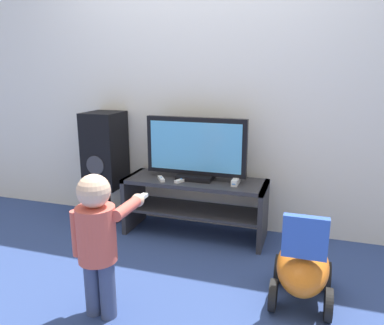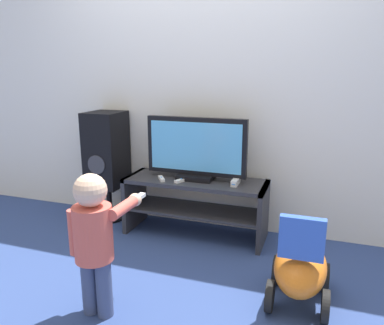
{
  "view_description": "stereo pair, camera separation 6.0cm",
  "coord_description": "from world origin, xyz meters",
  "px_view_note": "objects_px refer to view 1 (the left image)",
  "views": [
    {
      "loc": [
        0.87,
        -2.55,
        1.33
      ],
      "look_at": [
        0.0,
        0.12,
        0.63
      ],
      "focal_mm": 35.0,
      "sensor_mm": 36.0,
      "label": 1
    },
    {
      "loc": [
        0.92,
        -2.53,
        1.33
      ],
      "look_at": [
        0.0,
        0.12,
        0.63
      ],
      "focal_mm": 35.0,
      "sensor_mm": 36.0,
      "label": 2
    }
  ],
  "objects_px": {
    "child": "(98,235)",
    "speaker_tower": "(105,152)",
    "remote_primary": "(161,179)",
    "ride_on_toy": "(303,266)",
    "remote_secondary": "(181,180)",
    "television": "(196,149)",
    "game_console": "(236,181)"
  },
  "relations": [
    {
      "from": "remote_primary",
      "to": "speaker_tower",
      "type": "bearing_deg",
      "value": 164.73
    },
    {
      "from": "television",
      "to": "ride_on_toy",
      "type": "relative_size",
      "value": 1.39
    },
    {
      "from": "television",
      "to": "game_console",
      "type": "relative_size",
      "value": 5.26
    },
    {
      "from": "game_console",
      "to": "remote_secondary",
      "type": "distance_m",
      "value": 0.43
    },
    {
      "from": "remote_primary",
      "to": "remote_secondary",
      "type": "distance_m",
      "value": 0.17
    },
    {
      "from": "remote_primary",
      "to": "child",
      "type": "distance_m",
      "value": 1.06
    },
    {
      "from": "child",
      "to": "speaker_tower",
      "type": "xyz_separation_m",
      "value": [
        -0.67,
        1.22,
        0.15
      ]
    },
    {
      "from": "remote_secondary",
      "to": "remote_primary",
      "type": "bearing_deg",
      "value": -176.6
    },
    {
      "from": "television",
      "to": "ride_on_toy",
      "type": "xyz_separation_m",
      "value": [
        0.87,
        -0.7,
        -0.5
      ]
    },
    {
      "from": "remote_primary",
      "to": "child",
      "type": "relative_size",
      "value": 0.16
    },
    {
      "from": "remote_primary",
      "to": "child",
      "type": "height_order",
      "value": "child"
    },
    {
      "from": "game_console",
      "to": "remote_secondary",
      "type": "relative_size",
      "value": 1.16
    },
    {
      "from": "speaker_tower",
      "to": "ride_on_toy",
      "type": "relative_size",
      "value": 1.67
    },
    {
      "from": "ride_on_toy",
      "to": "speaker_tower",
      "type": "bearing_deg",
      "value": 156.59
    },
    {
      "from": "television",
      "to": "game_console",
      "type": "distance_m",
      "value": 0.4
    },
    {
      "from": "television",
      "to": "remote_primary",
      "type": "height_order",
      "value": "television"
    },
    {
      "from": "game_console",
      "to": "ride_on_toy",
      "type": "xyz_separation_m",
      "value": [
        0.54,
        -0.66,
        -0.27
      ]
    },
    {
      "from": "remote_primary",
      "to": "remote_secondary",
      "type": "relative_size",
      "value": 0.95
    },
    {
      "from": "television",
      "to": "ride_on_toy",
      "type": "bearing_deg",
      "value": -38.7
    },
    {
      "from": "speaker_tower",
      "to": "ride_on_toy",
      "type": "height_order",
      "value": "speaker_tower"
    },
    {
      "from": "remote_secondary",
      "to": "child",
      "type": "height_order",
      "value": "child"
    },
    {
      "from": "remote_primary",
      "to": "ride_on_toy",
      "type": "height_order",
      "value": "ride_on_toy"
    },
    {
      "from": "game_console",
      "to": "child",
      "type": "height_order",
      "value": "child"
    },
    {
      "from": "game_console",
      "to": "ride_on_toy",
      "type": "bearing_deg",
      "value": -50.77
    },
    {
      "from": "remote_primary",
      "to": "ride_on_toy",
      "type": "xyz_separation_m",
      "value": [
        1.13,
        -0.58,
        -0.26
      ]
    },
    {
      "from": "television",
      "to": "remote_secondary",
      "type": "height_order",
      "value": "television"
    },
    {
      "from": "speaker_tower",
      "to": "game_console",
      "type": "bearing_deg",
      "value": -4.23
    },
    {
      "from": "child",
      "to": "speaker_tower",
      "type": "relative_size",
      "value": 0.83
    },
    {
      "from": "remote_secondary",
      "to": "speaker_tower",
      "type": "distance_m",
      "value": 0.79
    },
    {
      "from": "television",
      "to": "speaker_tower",
      "type": "relative_size",
      "value": 0.83
    },
    {
      "from": "game_console",
      "to": "remote_primary",
      "type": "height_order",
      "value": "game_console"
    },
    {
      "from": "child",
      "to": "ride_on_toy",
      "type": "bearing_deg",
      "value": 24.42
    }
  ]
}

